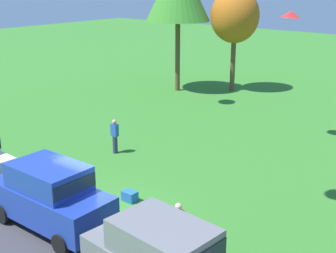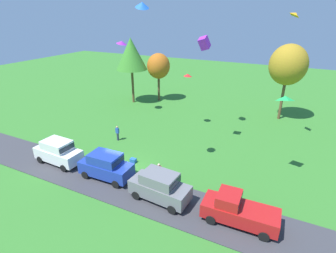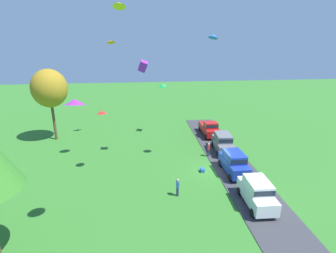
% 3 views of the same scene
% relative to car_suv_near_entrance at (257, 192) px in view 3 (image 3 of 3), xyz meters
% --- Properties ---
extents(ground_plane, '(120.00, 120.00, 0.00)m').
position_rel_car_suv_near_entrance_xyz_m(ground_plane, '(6.28, 1.78, -1.30)').
color(ground_plane, '#337528').
extents(pavement_strip, '(36.00, 4.40, 0.06)m').
position_rel_car_suv_near_entrance_xyz_m(pavement_strip, '(6.28, -0.46, -1.27)').
color(pavement_strip, '#38383D').
rests_on(pavement_strip, ground).
extents(car_suv_near_entrance, '(4.66, 2.16, 2.28)m').
position_rel_car_suv_near_entrance_xyz_m(car_suv_near_entrance, '(0.00, 0.00, 0.00)').
color(car_suv_near_entrance, white).
rests_on(car_suv_near_entrance, ground).
extents(car_suv_mid_row, '(4.64, 2.14, 2.28)m').
position_rel_car_suv_near_entrance_xyz_m(car_suv_mid_row, '(5.56, 0.02, 0.00)').
color(car_suv_mid_row, '#1E389E').
rests_on(car_suv_mid_row, ground).
extents(car_suv_by_flagpole, '(4.72, 2.31, 2.28)m').
position_rel_car_suv_near_entrance_xyz_m(car_suv_by_flagpole, '(11.01, -0.51, 0.00)').
color(car_suv_by_flagpole, slate).
rests_on(car_suv_by_flagpole, ground).
extents(car_pickup_far_end, '(5.05, 2.16, 2.14)m').
position_rel_car_suv_near_entrance_xyz_m(car_pickup_far_end, '(16.74, -0.32, -0.19)').
color(car_pickup_far_end, red).
rests_on(car_pickup_far_end, ground).
extents(person_on_lawn, '(0.36, 0.24, 1.71)m').
position_rel_car_suv_near_entrance_xyz_m(person_on_lawn, '(9.82, 1.59, -0.42)').
color(person_on_lawn, '#2D334C').
rests_on(person_on_lawn, ground).
extents(person_watching_sky, '(0.36, 0.24, 1.71)m').
position_rel_car_suv_near_entrance_xyz_m(person_watching_sky, '(2.04, 6.41, -0.42)').
color(person_watching_sky, '#2D334C').
rests_on(person_watching_sky, ground).
extents(tree_left_of_center, '(4.60, 4.60, 9.72)m').
position_rel_car_suv_near_entrance_xyz_m(tree_left_of_center, '(17.60, 21.30, 5.86)').
color(tree_left_of_center, brown).
rests_on(tree_left_of_center, ground).
extents(cooler_box, '(0.56, 0.40, 0.40)m').
position_rel_car_suv_near_entrance_xyz_m(cooler_box, '(6.18, 3.17, -1.10)').
color(cooler_box, blue).
rests_on(cooler_box, ground).
extents(kite_delta_high_left, '(1.40, 1.41, 0.68)m').
position_rel_car_suv_near_entrance_xyz_m(kite_delta_high_left, '(8.44, 2.11, 12.34)').
color(kite_delta_high_left, blue).
extents(kite_delta_mid_center, '(1.37, 1.37, 0.35)m').
position_rel_car_suv_near_entrance_xyz_m(kite_delta_mid_center, '(7.46, 13.27, 5.21)').
color(kite_delta_mid_center, red).
extents(kite_diamond_trailing_tail, '(1.39, 1.40, 0.65)m').
position_rel_car_suv_near_entrance_xyz_m(kite_diamond_trailing_tail, '(18.24, 6.44, 5.85)').
color(kite_diamond_trailing_tail, green).
extents(kite_delta_high_right, '(1.41, 1.35, 0.88)m').
position_rel_car_suv_near_entrance_xyz_m(kite_delta_high_right, '(8.84, 11.10, 15.09)').
color(kite_delta_high_right, yellow).
extents(kite_delta_low_drifter, '(1.42, 1.38, 0.63)m').
position_rel_car_suv_near_entrance_xyz_m(kite_delta_low_drifter, '(-1.67, 13.47, 8.39)').
color(kite_delta_low_drifter, purple).
extents(kite_diamond_over_trees, '(1.09, 1.22, 0.55)m').
position_rel_car_suv_near_entrance_xyz_m(kite_diamond_over_trees, '(17.72, 12.92, 11.70)').
color(kite_diamond_over_trees, orange).
extents(kite_box_topmost, '(1.07, 1.13, 1.43)m').
position_rel_car_suv_near_entrance_xyz_m(kite_box_topmost, '(10.68, 9.04, 9.30)').
color(kite_box_topmost, purple).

